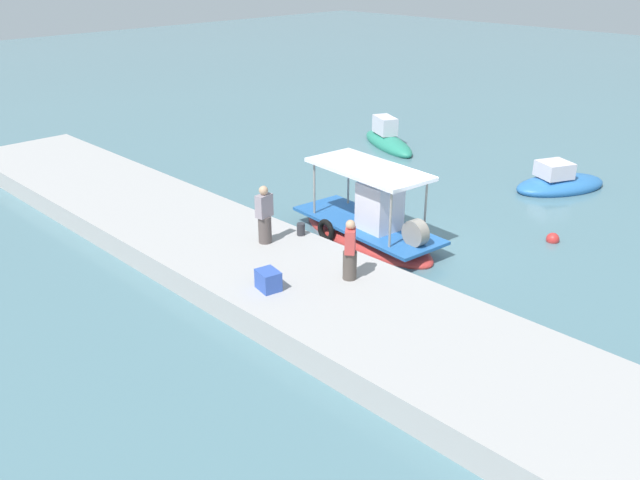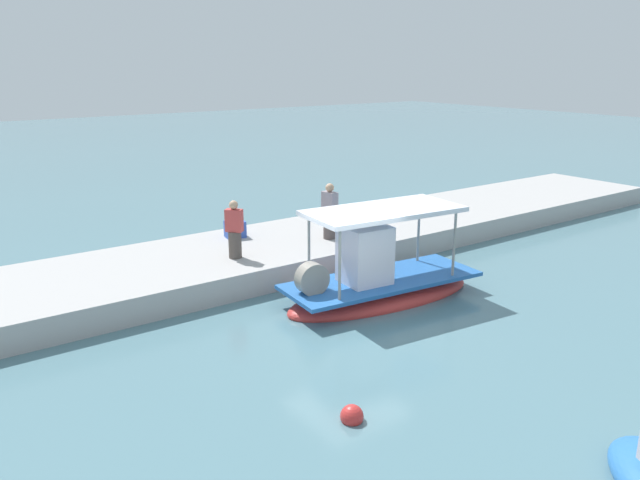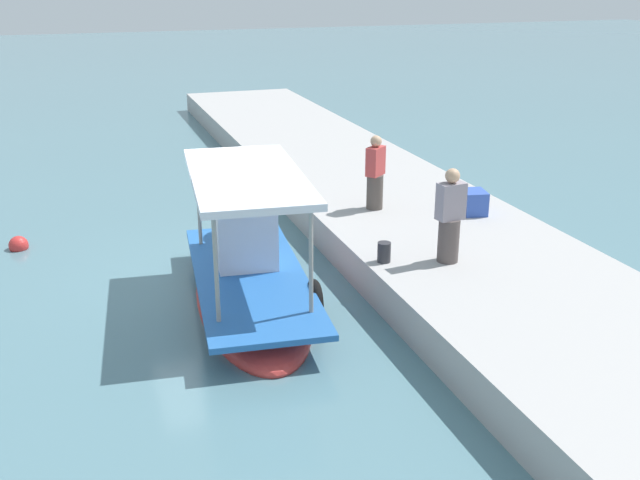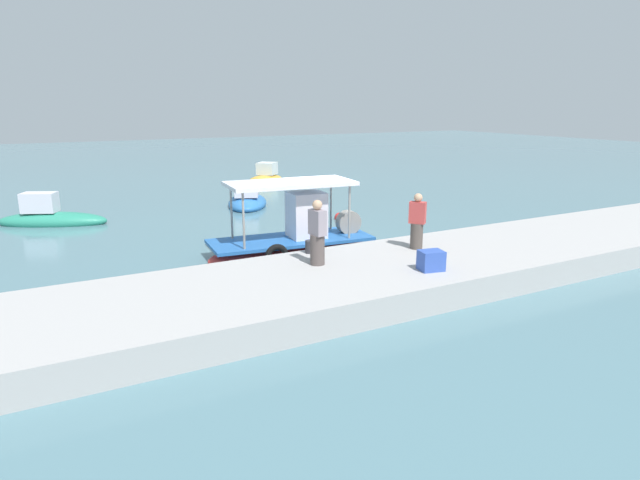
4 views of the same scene
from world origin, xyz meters
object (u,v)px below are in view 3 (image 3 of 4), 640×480
Objects in this scene: cargo_crate at (474,202)px; fisherman_by_crate at (450,220)px; marker_buoy at (19,245)px; fisherman_near_bollard at (375,176)px; main_fishing_boat at (250,277)px; mooring_bollard at (384,252)px.

fisherman_by_crate is at bearing 141.32° from cargo_crate.
cargo_crate is at bearing -106.82° from marker_buoy.
fisherman_near_bollard is 7.77m from marker_buoy.
cargo_crate is at bearing -38.68° from fisherman_by_crate.
main_fishing_boat reaches higher than mooring_bollard.
marker_buoy is (4.10, 4.07, -0.36)m from main_fishing_boat.
marker_buoy is (1.80, 7.43, -1.35)m from fisherman_near_bollard.
main_fishing_boat is 15.30× the size of mooring_bollard.
fisherman_near_bollard is at bearing -103.64° from marker_buoy.
main_fishing_boat is 5.79m from marker_buoy.
fisherman_near_bollard is 0.94× the size of fisherman_by_crate.
main_fishing_boat is 3.27× the size of fisherman_by_crate.
main_fishing_boat is 13.68× the size of marker_buoy.
mooring_bollard is at bearing -126.64° from marker_buoy.
marker_buoy is (4.75, 6.39, -0.80)m from mooring_bollard.
fisherman_near_bollard reaches higher than mooring_bollard.
fisherman_by_crate reaches higher than fisherman_near_bollard.
fisherman_near_bollard is 2.17m from cargo_crate.
main_fishing_boat is at bearing 124.42° from fisherman_near_bollard.
fisherman_by_crate is at bearing -106.04° from main_fishing_boat.
mooring_bollard is 8.00m from marker_buoy.
fisherman_by_crate is 4.68× the size of mooring_bollard.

